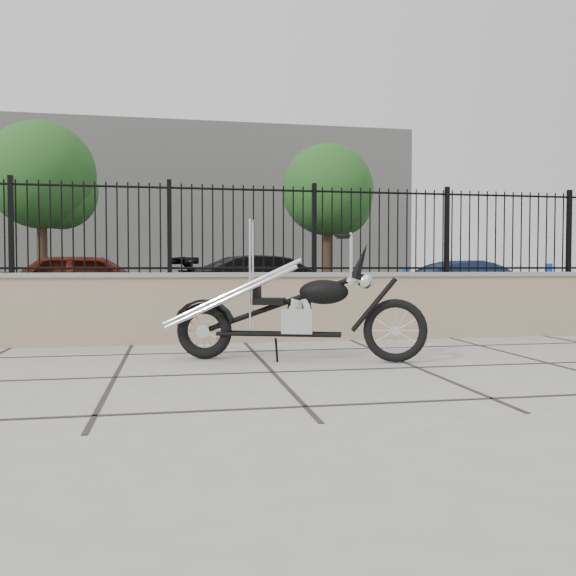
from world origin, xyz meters
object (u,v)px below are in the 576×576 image
(chopper_motorcycle, at_px, (293,289))
(car_red, at_px, (93,284))
(car_black, at_px, (275,284))
(car_blue, at_px, (476,285))

(chopper_motorcycle, bearing_deg, car_red, 131.78)
(car_red, height_order, car_black, car_red)
(car_red, xyz_separation_m, car_blue, (8.92, 0.36, -0.08))
(chopper_motorcycle, xyz_separation_m, car_red, (-2.96, 6.77, -0.12))
(car_blue, bearing_deg, car_black, 93.95)
(chopper_motorcycle, height_order, car_black, chopper_motorcycle)
(car_black, bearing_deg, chopper_motorcycle, 161.83)
(car_red, height_order, car_blue, car_red)
(chopper_motorcycle, distance_m, car_black, 7.13)
(car_red, bearing_deg, chopper_motorcycle, -157.77)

